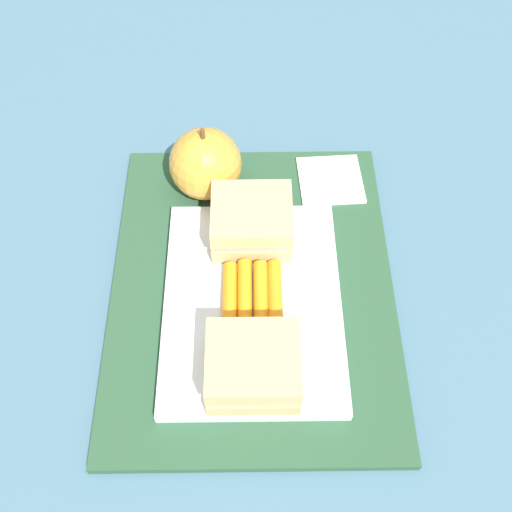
{
  "coord_description": "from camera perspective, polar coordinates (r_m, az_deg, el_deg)",
  "views": [
    {
      "loc": [
        -0.32,
        0.0,
        0.53
      ],
      "look_at": [
        0.01,
        0.0,
        0.04
      ],
      "focal_mm": 42.94,
      "sensor_mm": 36.0,
      "label": 1
    }
  ],
  "objects": [
    {
      "name": "sandwich_half_left",
      "position": [
        0.53,
        0.14,
        -10.23
      ],
      "size": [
        0.07,
        0.08,
        0.04
      ],
      "color": "tan",
      "rests_on": "food_tray"
    },
    {
      "name": "paper_napkin",
      "position": [
        0.7,
        7.26,
        7.04
      ],
      "size": [
        0.07,
        0.07,
        0.0
      ],
      "primitive_type": "cube",
      "rotation": [
        0.0,
        0.0,
        0.06
      ],
      "color": "white",
      "rests_on": "lunchbag_mat"
    },
    {
      "name": "lunchbag_mat",
      "position": [
        0.61,
        0.01,
        -2.9
      ],
      "size": [
        0.36,
        0.28,
        0.01
      ],
      "primitive_type": "cube",
      "color": "#284C33",
      "rests_on": "ground_plane"
    },
    {
      "name": "food_tray",
      "position": [
        0.59,
        0.04,
        -4.42
      ],
      "size": [
        0.23,
        0.17,
        0.01
      ],
      "primitive_type": "cube",
      "color": "white",
      "rests_on": "lunchbag_mat"
    },
    {
      "name": "sandwich_half_right",
      "position": [
        0.61,
        -0.04,
        3.25
      ],
      "size": [
        0.07,
        0.08,
        0.04
      ],
      "color": "tan",
      "rests_on": "food_tray"
    },
    {
      "name": "carrot_sticks_bundle",
      "position": [
        0.58,
        0.05,
        -3.8
      ],
      "size": [
        0.08,
        0.06,
        0.02
      ],
      "color": "orange",
      "rests_on": "food_tray"
    },
    {
      "name": "ground_plane",
      "position": [
        0.62,
        0.01,
        -3.14
      ],
      "size": [
        2.4,
        2.4,
        0.0
      ],
      "primitive_type": "plane",
      "color": "#42667A"
    },
    {
      "name": "apple",
      "position": [
        0.66,
        -4.39,
        8.56
      ],
      "size": [
        0.08,
        0.08,
        0.09
      ],
      "color": "gold",
      "rests_on": "lunchbag_mat"
    }
  ]
}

